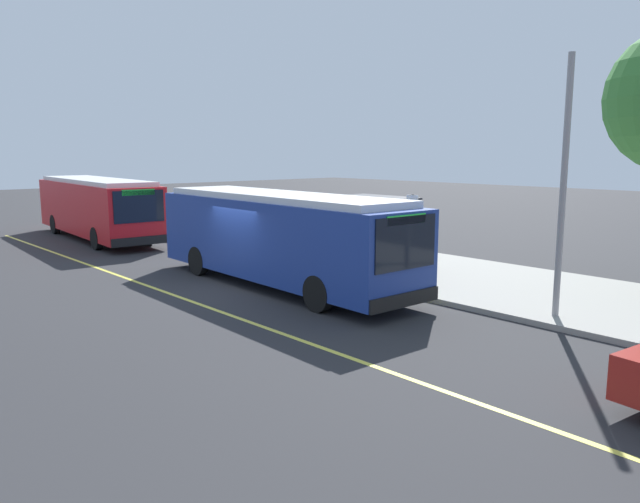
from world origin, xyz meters
name	(u,v)px	position (x,y,z in m)	size (l,w,h in m)	color
ground_plane	(242,287)	(0.00, 0.00, 0.00)	(120.00, 120.00, 0.00)	#2B2B2D
sidewalk_curb	(372,262)	(0.00, 6.00, 0.07)	(44.00, 6.40, 0.15)	gray
lane_stripe_center	(180,297)	(0.00, -2.20, 0.00)	(36.00, 0.14, 0.01)	#E0D64C
transit_bus_main	(280,235)	(0.68, 1.01, 1.62)	(10.74, 2.88, 2.95)	navy
transit_bus_second	(97,206)	(-13.65, 0.88, 1.62)	(11.20, 3.32, 2.95)	red
bus_shelter	(376,215)	(0.46, 5.66, 1.92)	(2.90, 1.60, 2.48)	#333338
waiting_bench	(381,250)	(0.62, 5.81, 0.63)	(1.60, 0.48, 0.95)	brown
route_sign_post	(412,227)	(3.77, 3.73, 1.96)	(0.44, 0.08, 2.80)	#333338
pedestrian_commuter	(322,235)	(-1.33, 4.62, 1.12)	(0.24, 0.40, 1.69)	#282D47
utility_pole	(563,188)	(8.57, 3.62, 3.35)	(0.16, 0.16, 6.40)	gray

